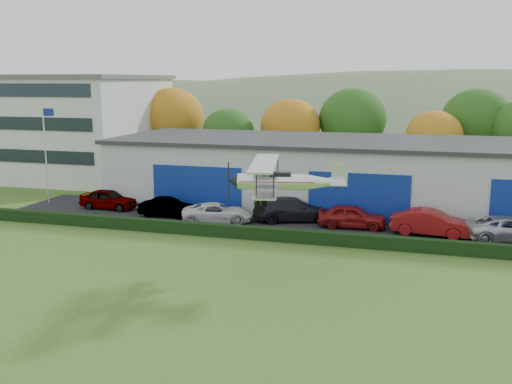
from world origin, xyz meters
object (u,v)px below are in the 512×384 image
(flagpole, at_px, (46,145))
(biplane, at_px, (282,180))
(car_6, at_px, (510,229))
(car_2, at_px, (217,213))
(car_3, at_px, (293,209))
(car_0, at_px, (108,199))
(car_5, at_px, (431,223))
(car_4, at_px, (352,216))
(car_1, at_px, (168,208))
(hangar, at_px, (367,174))
(office_block, at_px, (56,126))

(flagpole, bearing_deg, biplane, -27.41)
(car_6, bearing_deg, car_2, 76.46)
(car_3, distance_m, biplane, 11.89)
(flagpole, xyz_separation_m, car_0, (5.71, -0.58, -3.97))
(flagpole, relative_size, car_5, 1.59)
(flagpole, height_order, car_4, flagpole)
(car_5, bearing_deg, car_4, 90.55)
(flagpole, xyz_separation_m, car_1, (11.32, -1.85, -4.04))
(car_2, relative_size, car_6, 0.90)
(hangar, height_order, car_6, hangar)
(biplane, bearing_deg, car_2, 115.28)
(car_1, height_order, car_5, car_5)
(car_2, xyz_separation_m, car_3, (5.01, 1.98, 0.15))
(car_0, bearing_deg, car_6, -90.59)
(office_block, distance_m, car_5, 40.96)
(car_0, relative_size, car_4, 0.97)
(office_block, height_order, car_3, office_block)
(hangar, xyz_separation_m, car_0, (-19.18, -6.56, -1.84))
(hangar, relative_size, car_3, 7.05)
(flagpole, relative_size, car_0, 1.78)
(car_1, bearing_deg, car_5, -92.19)
(car_5, bearing_deg, car_3, 88.64)
(car_1, bearing_deg, car_4, -89.61)
(car_4, distance_m, car_5, 5.18)
(car_1, bearing_deg, office_block, 50.62)
(car_1, xyz_separation_m, car_6, (23.14, -0.02, 0.06))
(car_0, xyz_separation_m, car_1, (5.61, -1.27, -0.07))
(car_0, height_order, car_4, car_4)
(office_block, bearing_deg, car_2, -33.32)
(office_block, xyz_separation_m, car_5, (37.90, -14.91, -4.33))
(biplane, bearing_deg, car_0, 134.75)
(hangar, relative_size, biplane, 5.79)
(office_block, xyz_separation_m, biplane, (30.32, -24.51, -0.35))
(biplane, bearing_deg, car_6, 26.48)
(car_0, xyz_separation_m, biplane, (16.49, -10.93, 4.05))
(car_0, bearing_deg, car_1, -100.74)
(car_2, bearing_deg, hangar, -67.28)
(hangar, height_order, car_0, hangar)
(car_1, height_order, biplane, biplane)
(flagpole, xyz_separation_m, car_3, (20.37, -0.46, -3.90))
(car_0, relative_size, car_1, 1.07)
(hangar, bearing_deg, car_4, -91.88)
(car_4, bearing_deg, biplane, 164.10)
(car_2, xyz_separation_m, car_5, (14.42, 0.52, 0.15))
(car_1, relative_size, biplane, 0.60)
(car_2, bearing_deg, car_6, -107.05)
(office_block, xyz_separation_m, car_0, (13.82, -13.58, -4.40))
(flagpole, xyz_separation_m, car_6, (34.46, -1.87, -3.98))
(car_2, height_order, car_3, car_3)
(hangar, height_order, office_block, office_block)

